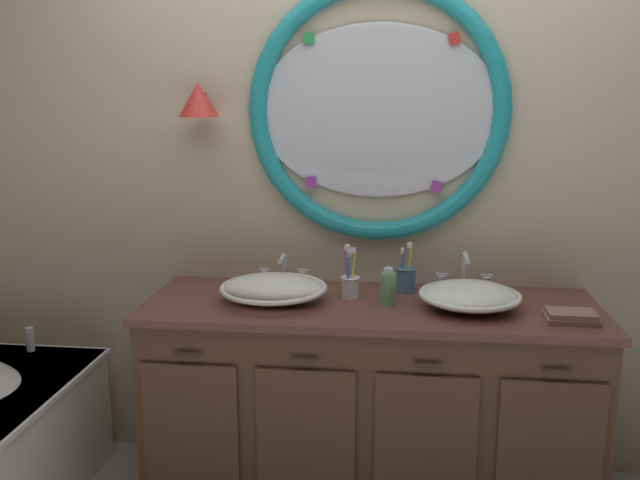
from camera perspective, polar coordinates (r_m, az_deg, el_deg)
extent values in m
cube|color=beige|center=(2.92, 3.69, 5.26)|extent=(6.40, 0.08, 2.60)
ellipsoid|color=silver|center=(2.84, 4.91, 10.78)|extent=(1.01, 0.02, 0.71)
torus|color=teal|center=(2.84, 4.91, 10.78)|extent=(1.09, 0.08, 1.09)
cube|color=red|center=(2.86, 15.21, 11.26)|extent=(0.05, 0.01, 0.05)
cube|color=red|center=(2.85, 11.31, 16.37)|extent=(0.05, 0.01, 0.05)
cube|color=green|center=(2.86, -0.99, 16.70)|extent=(0.04, 0.01, 0.04)
cube|color=teal|center=(2.89, -5.31, 10.50)|extent=(0.05, 0.01, 0.05)
cube|color=purple|center=(2.88, -0.78, 4.90)|extent=(0.05, 0.01, 0.05)
cube|color=purple|center=(2.86, 9.83, 4.44)|extent=(0.05, 0.01, 0.05)
cylinder|color=#4C3823|center=(2.93, -9.98, 12.01)|extent=(0.02, 0.09, 0.02)
cone|color=red|center=(2.88, -10.26, 11.61)|extent=(0.17, 0.17, 0.14)
cube|color=brown|center=(2.85, 4.12, -13.70)|extent=(1.75, 0.59, 0.82)
cube|color=brown|center=(2.69, 4.26, -5.59)|extent=(1.79, 0.62, 0.03)
cube|color=brown|center=(2.99, 4.47, -5.30)|extent=(1.75, 0.02, 0.11)
cube|color=brown|center=(2.71, -10.85, -16.38)|extent=(0.37, 0.02, 0.62)
cylinder|color=#422D1E|center=(2.55, -11.25, -9.57)|extent=(0.10, 0.01, 0.01)
cube|color=brown|center=(2.62, -1.23, -17.20)|extent=(0.37, 0.02, 0.62)
cylinder|color=#422D1E|center=(2.46, -1.30, -10.19)|extent=(0.10, 0.01, 0.01)
cube|color=brown|center=(2.60, 8.85, -17.55)|extent=(0.37, 0.02, 0.62)
cylinder|color=#422D1E|center=(2.44, 9.14, -10.52)|extent=(0.10, 0.01, 0.01)
cube|color=brown|center=(2.66, 18.78, -17.41)|extent=(0.37, 0.02, 0.62)
cylinder|color=#422D1E|center=(2.50, 19.40, -10.51)|extent=(0.10, 0.01, 0.01)
cylinder|color=silver|center=(3.34, -23.32, -7.72)|extent=(0.04, 0.04, 0.11)
ellipsoid|color=white|center=(2.69, -3.95, -4.11)|extent=(0.41, 0.28, 0.11)
torus|color=white|center=(2.69, -3.95, -4.05)|extent=(0.43, 0.43, 0.02)
cylinder|color=silver|center=(2.69, -3.95, -4.05)|extent=(0.03, 0.03, 0.01)
ellipsoid|color=white|center=(2.66, 12.56, -4.62)|extent=(0.37, 0.33, 0.10)
torus|color=white|center=(2.66, 12.56, -4.57)|extent=(0.39, 0.39, 0.02)
cylinder|color=silver|center=(2.66, 12.56, -4.57)|extent=(0.03, 0.03, 0.01)
cylinder|color=silver|center=(2.94, -3.05, -3.56)|extent=(0.05, 0.05, 0.02)
cylinder|color=silver|center=(2.92, -3.07, -2.38)|extent=(0.02, 0.02, 0.11)
sphere|color=silver|center=(2.91, -3.08, -1.37)|extent=(0.03, 0.03, 0.03)
cylinder|color=silver|center=(2.86, -3.24, -1.60)|extent=(0.02, 0.10, 0.02)
cylinder|color=silver|center=(2.94, -4.67, -3.13)|extent=(0.04, 0.04, 0.06)
cylinder|color=silver|center=(2.92, -1.42, -3.24)|extent=(0.04, 0.04, 0.06)
cube|color=silver|center=(2.94, -4.69, -2.49)|extent=(0.05, 0.01, 0.01)
cube|color=silver|center=(2.91, -1.43, -2.60)|extent=(0.05, 0.01, 0.01)
cylinder|color=silver|center=(2.91, 12.03, -3.97)|extent=(0.05, 0.05, 0.02)
cylinder|color=silver|center=(2.89, 12.10, -2.49)|extent=(0.02, 0.02, 0.13)
sphere|color=silver|center=(2.87, 12.16, -1.19)|extent=(0.03, 0.03, 0.03)
cylinder|color=silver|center=(2.81, 12.28, -1.49)|extent=(0.02, 0.13, 0.02)
cylinder|color=silver|center=(2.90, 10.24, -3.55)|extent=(0.04, 0.04, 0.06)
cylinder|color=silver|center=(2.91, 13.85, -3.62)|extent=(0.04, 0.04, 0.06)
cube|color=silver|center=(2.89, 10.27, -2.90)|extent=(0.05, 0.01, 0.01)
cube|color=silver|center=(2.91, 13.88, -2.97)|extent=(0.05, 0.01, 0.01)
cylinder|color=white|center=(2.74, 2.58, -4.05)|extent=(0.07, 0.07, 0.08)
torus|color=white|center=(2.73, 2.59, -3.21)|extent=(0.08, 0.08, 0.01)
cylinder|color=yellow|center=(2.72, 2.79, -2.89)|extent=(0.03, 0.04, 0.17)
cube|color=white|center=(2.70, 2.81, -0.87)|extent=(0.02, 0.02, 0.03)
cylinder|color=#19ADB2|center=(2.74, 2.52, -2.99)|extent=(0.03, 0.02, 0.16)
cube|color=white|center=(2.72, 2.54, -1.18)|extent=(0.02, 0.02, 0.02)
cylinder|color=purple|center=(2.71, 2.31, -2.81)|extent=(0.03, 0.03, 0.19)
cube|color=white|center=(2.68, 2.33, -0.64)|extent=(0.02, 0.02, 0.03)
cylinder|color=slate|center=(2.83, 7.26, -3.40)|extent=(0.08, 0.08, 0.10)
torus|color=slate|center=(2.81, 7.29, -2.41)|extent=(0.09, 0.09, 0.01)
cylinder|color=yellow|center=(2.82, 7.55, -2.41)|extent=(0.02, 0.02, 0.18)
cube|color=white|center=(2.79, 7.61, -0.41)|extent=(0.02, 0.02, 0.02)
cylinder|color=blue|center=(2.82, 6.93, -2.65)|extent=(0.02, 0.01, 0.15)
cube|color=white|center=(2.80, 6.98, -0.91)|extent=(0.01, 0.02, 0.02)
cylinder|color=#6BAD66|center=(2.65, 5.78, -4.13)|extent=(0.06, 0.06, 0.13)
cylinder|color=silver|center=(2.63, 5.81, -2.59)|extent=(0.04, 0.04, 0.02)
cylinder|color=silver|center=(2.61, 5.81, -2.39)|extent=(0.01, 0.04, 0.01)
cube|color=#936B56|center=(2.63, 20.48, -6.27)|extent=(0.19, 0.12, 0.02)
cube|color=#936B56|center=(2.62, 20.51, -5.87)|extent=(0.17, 0.12, 0.02)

